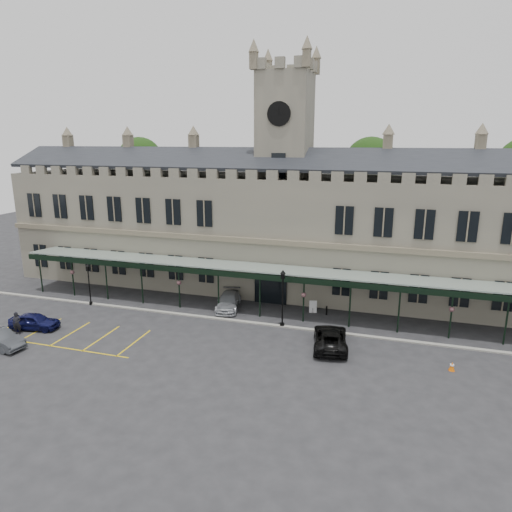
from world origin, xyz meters
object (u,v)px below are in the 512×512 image
(car_taxi, at_px, (228,301))
(car_van, at_px, (330,338))
(traffic_cone, at_px, (452,366))
(lamp_post_mid, at_px, (283,293))
(lamp_post_left, at_px, (89,281))
(person_a, at_px, (17,323))
(car_left_a, at_px, (34,321))
(station_building, at_px, (283,229))
(clock_tower, at_px, (285,165))
(sign_board, at_px, (313,307))

(car_taxi, bearing_deg, car_van, -39.85)
(traffic_cone, bearing_deg, lamp_post_mid, 162.91)
(traffic_cone, relative_size, car_van, 0.12)
(lamp_post_left, height_order, car_van, lamp_post_left)
(person_a, bearing_deg, lamp_post_mid, 4.50)
(lamp_post_mid, height_order, person_a, lamp_post_mid)
(car_left_a, bearing_deg, lamp_post_mid, -81.83)
(car_left_a, xyz_separation_m, person_a, (-0.64, -1.22, 0.25))
(car_van, height_order, person_a, person_a)
(station_building, bearing_deg, lamp_post_left, -147.72)
(station_building, distance_m, lamp_post_left, 20.13)
(clock_tower, xyz_separation_m, car_taxi, (-3.45, -7.66, -12.39))
(lamp_post_mid, bearing_deg, sign_board, 63.89)
(station_building, bearing_deg, lamp_post_mid, -76.46)
(station_building, distance_m, person_a, 26.28)
(station_building, xyz_separation_m, car_taxi, (-3.45, -7.58, -5.75))
(clock_tower, relative_size, car_van, 4.56)
(lamp_post_left, distance_m, traffic_cone, 32.64)
(person_a, bearing_deg, car_left_a, 46.25)
(station_building, relative_size, car_left_a, 14.52)
(car_taxi, bearing_deg, station_building, 53.68)
(clock_tower, height_order, car_left_a, clock_tower)
(clock_tower, distance_m, car_taxi, 14.97)
(station_building, bearing_deg, car_left_a, -135.90)
(traffic_cone, height_order, car_left_a, car_left_a)
(person_a, bearing_deg, clock_tower, 28.93)
(lamp_post_mid, distance_m, sign_board, 5.09)
(car_van, bearing_deg, lamp_post_left, -15.28)
(sign_board, relative_size, car_left_a, 0.29)
(lamp_post_mid, distance_m, car_van, 5.76)
(station_building, xyz_separation_m, person_a, (-18.14, -18.19, -5.52))
(traffic_cone, bearing_deg, lamp_post_left, 173.17)
(station_building, bearing_deg, traffic_cone, -42.62)
(lamp_post_left, distance_m, car_van, 23.88)
(traffic_cone, xyz_separation_m, car_van, (-8.66, 1.27, 0.43))
(traffic_cone, distance_m, car_left_a, 33.27)
(car_taxi, bearing_deg, clock_tower, 53.93)
(car_taxi, relative_size, car_van, 0.91)
(station_building, height_order, car_van, station_building)
(lamp_post_left, bearing_deg, sign_board, 11.18)
(clock_tower, height_order, sign_board, clock_tower)
(person_a, bearing_deg, traffic_cone, -9.90)
(person_a, bearing_deg, car_van, -4.91)
(lamp_post_left, height_order, lamp_post_mid, lamp_post_mid)
(lamp_post_mid, distance_m, car_left_a, 21.19)
(lamp_post_left, bearing_deg, clock_tower, 32.49)
(station_building, height_order, person_a, station_building)
(car_left_a, bearing_deg, car_taxi, -66.37)
(sign_board, xyz_separation_m, person_a, (-22.60, -11.83, 0.37))
(lamp_post_left, xyz_separation_m, car_van, (23.68, -2.60, -1.71))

